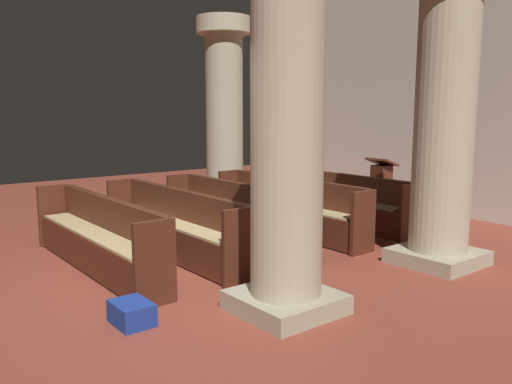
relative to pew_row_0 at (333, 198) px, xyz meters
The scene contains 13 objects.
ground_plane 3.87m from the pew_row_0, 76.42° to the right, with size 19.20×19.20×0.00m, color brown.
back_wall 3.09m from the pew_row_0, 69.01° to the left, with size 10.00×0.16×4.50m, color silver.
pew_row_0 is the anchor object (origin of this frame).
pew_row_1 1.02m from the pew_row_0, 90.00° to the right, with size 3.10×0.46×0.85m.
pew_row_2 2.03m from the pew_row_0, 90.00° to the right, with size 3.10×0.47×0.85m.
pew_row_3 3.05m from the pew_row_0, 90.00° to the right, with size 3.10×0.46×0.85m.
pew_row_4 4.07m from the pew_row_0, 90.00° to the right, with size 3.10×0.46×0.85m.
pillar_aisle_side 2.86m from the pew_row_0, 15.10° to the right, with size 1.03×1.03×3.63m.
pillar_far_side 2.80m from the pew_row_0, 166.62° to the right, with size 1.03×1.03×3.63m.
pillar_aisle_rear 4.22m from the pew_row_0, 52.91° to the right, with size 0.97×0.97×3.63m.
lectern 1.05m from the pew_row_0, 80.35° to the left, with size 0.48×0.45×1.08m.
hymn_book 1.12m from the pew_row_0, 127.85° to the right, with size 0.16×0.22×0.04m, color navy.
kneeler_box_blue 4.81m from the pew_row_0, 68.24° to the right, with size 0.41×0.30×0.20m, color navy.
Camera 1 is at (5.03, -2.59, 1.88)m, focal length 36.47 mm.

